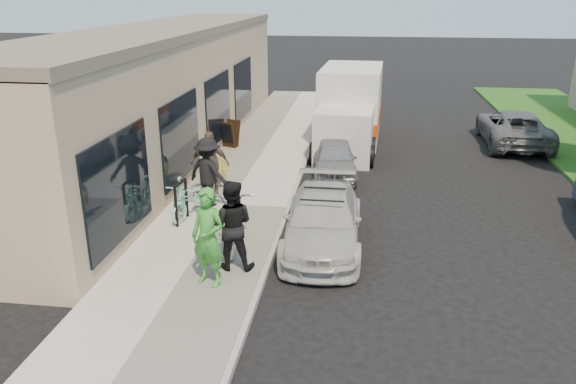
{
  "coord_description": "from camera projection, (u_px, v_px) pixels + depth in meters",
  "views": [
    {
      "loc": [
        1.33,
        -10.12,
        5.36
      ],
      "look_at": [
        -0.26,
        1.66,
        1.05
      ],
      "focal_mm": 35.0,
      "sensor_mm": 36.0,
      "label": 1
    }
  ],
  "objects": [
    {
      "name": "ground",
      "position": [
        290.0,
        269.0,
        11.42
      ],
      "size": [
        120.0,
        120.0,
        0.0
      ],
      "primitive_type": "plane",
      "color": "black",
      "rests_on": "ground"
    },
    {
      "name": "moving_truck",
      "position": [
        349.0,
        112.0,
        20.13
      ],
      "size": [
        2.34,
        5.64,
        2.73
      ],
      "rotation": [
        0.0,
        0.0,
        -0.05
      ],
      "color": "silver",
      "rests_on": "ground"
    },
    {
      "name": "curb",
      "position": [
        288.0,
        210.0,
        14.25
      ],
      "size": [
        0.12,
        34.0,
        0.13
      ],
      "primitive_type": "cube",
      "color": "#A29D94",
      "rests_on": "ground"
    },
    {
      "name": "tandem_bike",
      "position": [
        234.0,
        212.0,
        12.08
      ],
      "size": [
        1.35,
        2.7,
        1.36
      ],
      "primitive_type": "imported",
      "rotation": [
        0.0,
        0.0,
        0.18
      ],
      "color": "#BDBEC0",
      "rests_on": "sidewalk"
    },
    {
      "name": "cruiser_bike_a",
      "position": [
        178.0,
        198.0,
        13.54
      ],
      "size": [
        0.6,
        1.54,
        0.9
      ],
      "primitive_type": "imported",
      "rotation": [
        0.0,
        0.0,
        0.12
      ],
      "color": "#98E2D0",
      "rests_on": "sidewalk"
    },
    {
      "name": "man_standing",
      "position": [
        231.0,
        225.0,
        10.86
      ],
      "size": [
        0.92,
        0.74,
        1.81
      ],
      "primitive_type": "imported",
      "rotation": [
        0.0,
        0.0,
        3.2
      ],
      "color": "black",
      "rests_on": "sidewalk"
    },
    {
      "name": "bike_rack",
      "position": [
        181.0,
        198.0,
        13.15
      ],
      "size": [
        0.12,
        0.71,
        0.99
      ],
      "rotation": [
        0.0,
        0.0,
        -0.07
      ],
      "color": "black",
      "rests_on": "sidewalk"
    },
    {
      "name": "far_car_gray",
      "position": [
        513.0,
        128.0,
        20.28
      ],
      "size": [
        2.23,
        4.63,
        1.27
      ],
      "primitive_type": "imported",
      "rotation": [
        0.0,
        0.0,
        3.12
      ],
      "color": "#585B5D",
      "rests_on": "ground"
    },
    {
      "name": "sidewalk",
      "position": [
        228.0,
        207.0,
        14.44
      ],
      "size": [
        3.0,
        34.0,
        0.15
      ],
      "primitive_type": "cube",
      "color": "beige",
      "rests_on": "ground"
    },
    {
      "name": "woman_rider",
      "position": [
        208.0,
        237.0,
        10.24
      ],
      "size": [
        0.8,
        0.67,
        1.88
      ],
      "primitive_type": "imported",
      "rotation": [
        0.0,
        0.0,
        -0.37
      ],
      "color": "green",
      "rests_on": "sidewalk"
    },
    {
      "name": "cruiser_bike_b",
      "position": [
        192.0,
        200.0,
        13.52
      ],
      "size": [
        0.98,
        1.73,
        0.86
      ],
      "primitive_type": "imported",
      "rotation": [
        0.0,
        0.0,
        -0.27
      ],
      "color": "#98E2D0",
      "rests_on": "sidewalk"
    },
    {
      "name": "sandwich_board",
      "position": [
        230.0,
        134.0,
        19.49
      ],
      "size": [
        0.73,
        0.73,
        0.92
      ],
      "rotation": [
        0.0,
        0.0,
        -0.39
      ],
      "color": "black",
      "rests_on": "sidewalk"
    },
    {
      "name": "sedan_silver",
      "position": [
        335.0,
        159.0,
        16.93
      ],
      "size": [
        1.52,
        3.27,
        1.08
      ],
      "primitive_type": "imported",
      "rotation": [
        0.0,
        0.0,
        0.08
      ],
      "color": "gray",
      "rests_on": "ground"
    },
    {
      "name": "bystander_a",
      "position": [
        208.0,
        172.0,
        14.06
      ],
      "size": [
        1.3,
        1.04,
        1.76
      ],
      "primitive_type": "imported",
      "rotation": [
        0.0,
        0.0,
        2.75
      ],
      "color": "black",
      "rests_on": "sidewalk"
    },
    {
      "name": "cruiser_bike_c",
      "position": [
        217.0,
        169.0,
        15.57
      ],
      "size": [
        0.6,
        1.73,
        1.02
      ],
      "primitive_type": "imported",
      "rotation": [
        0.0,
        0.0,
        -0.07
      ],
      "color": "yellow",
      "rests_on": "sidewalk"
    },
    {
      "name": "storefront",
      "position": [
        166.0,
        91.0,
        18.8
      ],
      "size": [
        3.6,
        20.0,
        4.22
      ],
      "color": "tan",
      "rests_on": "ground"
    },
    {
      "name": "bystander_b",
      "position": [
        210.0,
        163.0,
        14.79
      ],
      "size": [
        1.05,
        0.48,
        1.75
      ],
      "primitive_type": "imported",
      "rotation": [
        0.0,
        0.0,
        0.05
      ],
      "color": "brown",
      "rests_on": "sidewalk"
    },
    {
      "name": "sedan_white",
      "position": [
        323.0,
        220.0,
        12.29
      ],
      "size": [
        1.76,
        4.13,
        1.23
      ],
      "rotation": [
        0.0,
        0.0,
        0.02
      ],
      "color": "#BABBB6",
      "rests_on": "ground"
    }
  ]
}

